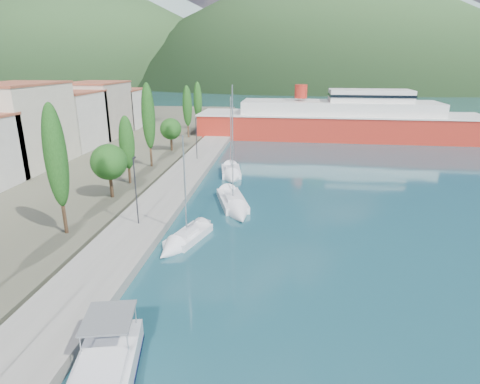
# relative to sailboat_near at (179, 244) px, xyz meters

# --- Properties ---
(ground) EXTENTS (1400.00, 1400.00, 0.00)m
(ground) POSITION_rel_sailboat_near_xyz_m (4.63, 110.52, -0.28)
(ground) COLOR #1C4A55
(quay) EXTENTS (5.00, 88.00, 0.80)m
(quay) POSITION_rel_sailboat_near_xyz_m (-4.37, 16.52, 0.12)
(quay) COLOR gray
(quay) RESTS_ON ground
(hills_far) EXTENTS (1480.00, 900.00, 180.00)m
(hills_far) POSITION_rel_sailboat_near_xyz_m (143.22, 609.25, 77.11)
(hills_far) COLOR gray
(hills_far) RESTS_ON ground
(hills_near) EXTENTS (1010.00, 520.00, 115.00)m
(hills_near) POSITION_rel_sailboat_near_xyz_m (102.68, 363.02, 48.90)
(hills_near) COLOR #2D4D27
(hills_near) RESTS_ON ground
(town_buildings) EXTENTS (9.20, 69.20, 11.30)m
(town_buildings) POSITION_rel_sailboat_near_xyz_m (-27.37, 27.42, 5.29)
(town_buildings) COLOR beige
(town_buildings) RESTS_ON land_strip
(tree_row) EXTENTS (3.80, 65.87, 11.37)m
(tree_row) POSITION_rel_sailboat_near_xyz_m (-9.86, 21.33, 5.58)
(tree_row) COLOR #47301E
(tree_row) RESTS_ON land_strip
(lamp_posts) EXTENTS (0.15, 44.65, 6.06)m
(lamp_posts) POSITION_rel_sailboat_near_xyz_m (-4.37, 4.84, 3.81)
(lamp_posts) COLOR #2D2D33
(lamp_posts) RESTS_ON quay
(sailboat_near) EXTENTS (4.03, 7.21, 9.93)m
(sailboat_near) POSITION_rel_sailboat_near_xyz_m (0.00, 0.00, 0.00)
(sailboat_near) COLOR silver
(sailboat_near) RESTS_ON ground
(sailboat_mid) EXTENTS (5.11, 9.67, 13.48)m
(sailboat_mid) POSITION_rel_sailboat_near_xyz_m (3.76, 8.74, 0.05)
(sailboat_mid) COLOR silver
(sailboat_mid) RESTS_ON ground
(sailboat_far) EXTENTS (3.72, 8.02, 11.35)m
(sailboat_far) POSITION_rel_sailboat_near_xyz_m (1.73, 21.00, 0.04)
(sailboat_far) COLOR silver
(sailboat_far) RESTS_ON ground
(ferry) EXTENTS (55.35, 13.12, 10.94)m
(ferry) POSITION_rel_sailboat_near_xyz_m (19.33, 51.98, 3.05)
(ferry) COLOR #AE2519
(ferry) RESTS_ON ground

